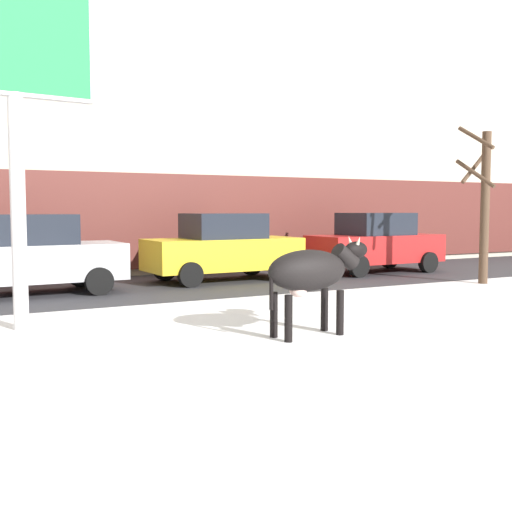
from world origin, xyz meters
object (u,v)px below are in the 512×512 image
at_px(pedestrian_near_billboard, 360,239).
at_px(bare_tree_left_lot, 483,201).
at_px(car_yellow_sedan, 223,248).
at_px(cow_black, 311,272).
at_px(car_silver_sedan, 28,255).
at_px(car_red_sedan, 375,243).
at_px(billboard, 14,59).

relative_size(pedestrian_near_billboard, bare_tree_left_lot, 0.42).
height_order(car_yellow_sedan, bare_tree_left_lot, bare_tree_left_lot).
height_order(cow_black, bare_tree_left_lot, bare_tree_left_lot).
distance_m(car_silver_sedan, pedestrian_near_billboard, 11.92).
height_order(pedestrian_near_billboard, bare_tree_left_lot, bare_tree_left_lot).
relative_size(cow_black, car_yellow_sedan, 0.45).
bearing_deg(car_red_sedan, cow_black, -134.77).
bearing_deg(car_red_sedan, billboard, -157.87).
xyz_separation_m(cow_black, bare_tree_left_lot, (7.63, 3.48, 1.17)).
bearing_deg(bare_tree_left_lot, car_silver_sedan, 162.64).
xyz_separation_m(cow_black, car_red_sedan, (7.00, 7.05, -0.09)).
bearing_deg(bare_tree_left_lot, car_red_sedan, 100.07).
distance_m(car_red_sedan, pedestrian_near_billboard, 2.95).
distance_m(cow_black, pedestrian_near_billboard, 12.80).
bearing_deg(car_yellow_sedan, car_red_sedan, -2.19).
relative_size(car_red_sedan, pedestrian_near_billboard, 2.45).
xyz_separation_m(car_yellow_sedan, car_red_sedan, (5.09, -0.19, 0.00)).
height_order(car_silver_sedan, car_red_sedan, same).
bearing_deg(cow_black, pedestrian_near_billboard, 48.86).
bearing_deg(car_yellow_sedan, bare_tree_left_lot, -33.37).
xyz_separation_m(billboard, car_red_sedan, (10.89, 4.43, -3.41)).
bearing_deg(cow_black, bare_tree_left_lot, 24.50).
bearing_deg(pedestrian_near_billboard, cow_black, -131.14).
distance_m(billboard, car_red_sedan, 12.24).
relative_size(car_yellow_sedan, bare_tree_left_lot, 1.03).
distance_m(billboard, bare_tree_left_lot, 11.76).
xyz_separation_m(car_silver_sedan, car_red_sedan, (10.18, 0.20, 0.00)).
bearing_deg(car_red_sedan, car_yellow_sedan, 177.81).
height_order(billboard, car_yellow_sedan, billboard).
bearing_deg(pedestrian_near_billboard, bare_tree_left_lot, -97.27).
relative_size(billboard, pedestrian_near_billboard, 3.21).
height_order(billboard, car_red_sedan, billboard).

